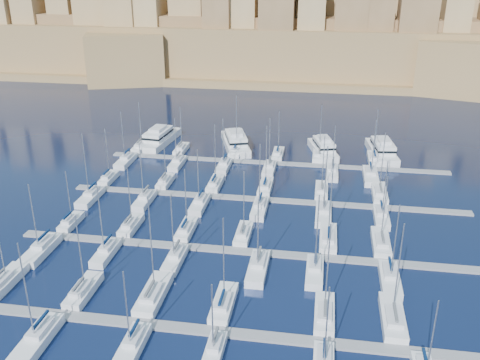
% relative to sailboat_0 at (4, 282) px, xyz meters
% --- Properties ---
extents(ground, '(600.00, 600.00, 0.00)m').
position_rel_sailboat_0_xyz_m(ground, '(36.39, 28.22, -0.75)').
color(ground, black).
rests_on(ground, ground).
extents(pontoon_near, '(84.00, 2.00, 0.40)m').
position_rel_sailboat_0_xyz_m(pontoon_near, '(36.39, -5.78, -0.55)').
color(pontoon_near, slate).
rests_on(pontoon_near, ground).
extents(pontoon_mid_near, '(84.00, 2.00, 0.40)m').
position_rel_sailboat_0_xyz_m(pontoon_mid_near, '(36.39, 16.22, -0.55)').
color(pontoon_mid_near, slate).
rests_on(pontoon_mid_near, ground).
extents(pontoon_mid_far, '(84.00, 2.00, 0.40)m').
position_rel_sailboat_0_xyz_m(pontoon_mid_far, '(36.39, 38.22, -0.55)').
color(pontoon_mid_far, slate).
rests_on(pontoon_mid_far, ground).
extents(pontoon_far, '(84.00, 2.00, 0.40)m').
position_rel_sailboat_0_xyz_m(pontoon_far, '(36.39, 60.22, -0.55)').
color(pontoon_far, slate).
rests_on(pontoon_far, ground).
extents(sailboat_0, '(2.94, 9.79, 14.45)m').
position_rel_sailboat_0_xyz_m(sailboat_0, '(0.00, 0.00, 0.00)').
color(sailboat_0, white).
rests_on(sailboat_0, ground).
extents(sailboat_1, '(2.76, 9.19, 13.58)m').
position_rel_sailboat_0_xyz_m(sailboat_1, '(13.22, -0.29, -0.01)').
color(sailboat_1, white).
rests_on(sailboat_1, ground).
extents(sailboat_2, '(3.21, 10.71, 16.77)m').
position_rel_sailboat_0_xyz_m(sailboat_2, '(24.05, 0.45, 0.03)').
color(sailboat_2, white).
rests_on(sailboat_2, ground).
extents(sailboat_3, '(2.87, 9.57, 14.77)m').
position_rel_sailboat_0_xyz_m(sailboat_3, '(34.88, -0.11, 0.00)').
color(sailboat_3, white).
rests_on(sailboat_3, ground).
extents(sailboat_4, '(2.78, 9.27, 15.15)m').
position_rel_sailboat_0_xyz_m(sailboat_4, '(49.50, -0.25, 0.00)').
color(sailboat_4, white).
rests_on(sailboat_4, ground).
extents(sailboat_5, '(3.15, 10.51, 15.61)m').
position_rel_sailboat_0_xyz_m(sailboat_5, '(58.99, 0.35, 0.02)').
color(sailboat_5, white).
rests_on(sailboat_5, ground).
extents(sailboat_7, '(2.99, 9.96, 15.85)m').
position_rel_sailboat_0_xyz_m(sailboat_7, '(11.93, -11.63, 0.01)').
color(sailboat_7, white).
rests_on(sailboat_7, ground).
extents(sailboat_8, '(2.64, 8.80, 12.75)m').
position_rel_sailboat_0_xyz_m(sailboat_8, '(24.84, -11.06, -0.02)').
color(sailboat_8, white).
rests_on(sailboat_8, ground).
extents(sailboat_9, '(2.22, 7.41, 11.53)m').
position_rel_sailboat_0_xyz_m(sailboat_9, '(35.61, -10.38, -0.04)').
color(sailboat_9, white).
rests_on(sailboat_9, ground).
extents(sailboat_12, '(2.28, 7.59, 11.31)m').
position_rel_sailboat_0_xyz_m(sailboat_12, '(1.11, 20.92, -0.05)').
color(sailboat_12, white).
rests_on(sailboat_12, ground).
extents(sailboat_13, '(2.57, 8.57, 12.98)m').
position_rel_sailboat_0_xyz_m(sailboat_13, '(12.95, 21.40, -0.02)').
color(sailboat_13, white).
rests_on(sailboat_13, ground).
extents(sailboat_14, '(2.61, 8.69, 12.91)m').
position_rel_sailboat_0_xyz_m(sailboat_14, '(23.70, 21.46, -0.02)').
color(sailboat_14, white).
rests_on(sailboat_14, ground).
extents(sailboat_15, '(2.58, 8.60, 13.22)m').
position_rel_sailboat_0_xyz_m(sailboat_15, '(34.48, 21.42, -0.02)').
color(sailboat_15, white).
rests_on(sailboat_15, ground).
extents(sailboat_16, '(3.02, 10.06, 16.54)m').
position_rel_sailboat_0_xyz_m(sailboat_16, '(49.82, 22.13, 0.02)').
color(sailboat_16, white).
rests_on(sailboat_16, ground).
extents(sailboat_17, '(2.99, 9.97, 13.60)m').
position_rel_sailboat_0_xyz_m(sailboat_17, '(59.09, 22.09, -0.00)').
color(sailboat_17, white).
rests_on(sailboat_17, ground).
extents(sailboat_18, '(3.04, 10.12, 13.60)m').
position_rel_sailboat_0_xyz_m(sailboat_18, '(0.66, 10.29, -0.00)').
color(sailboat_18, white).
rests_on(sailboat_18, ground).
extents(sailboat_19, '(2.54, 8.45, 13.68)m').
position_rel_sailboat_0_xyz_m(sailboat_19, '(12.16, 11.11, -0.02)').
color(sailboat_19, white).
rests_on(sailboat_19, ground).
extents(sailboat_20, '(2.60, 8.66, 12.98)m').
position_rel_sailboat_0_xyz_m(sailboat_20, '(24.46, 11.00, -0.02)').
color(sailboat_20, white).
rests_on(sailboat_20, ground).
extents(sailboat_21, '(2.97, 9.91, 13.31)m').
position_rel_sailboat_0_xyz_m(sailboat_21, '(38.59, 10.39, -0.01)').
color(sailboat_21, white).
rests_on(sailboat_21, ground).
extents(sailboat_22, '(2.72, 9.05, 14.85)m').
position_rel_sailboat_0_xyz_m(sailboat_22, '(47.77, 10.81, -0.00)').
color(sailboat_22, white).
rests_on(sailboat_22, ground).
extents(sailboat_23, '(2.96, 9.88, 14.26)m').
position_rel_sailboat_0_xyz_m(sailboat_23, '(59.54, 10.41, -0.00)').
color(sailboat_23, white).
rests_on(sailboat_23, ground).
extents(sailboat_24, '(2.34, 7.79, 12.73)m').
position_rel_sailboat_0_xyz_m(sailboat_24, '(-0.19, 43.02, -0.03)').
color(sailboat_24, white).
rests_on(sailboat_24, ground).
extents(sailboat_25, '(2.41, 8.05, 11.46)m').
position_rel_sailboat_0_xyz_m(sailboat_25, '(13.22, 43.14, -0.04)').
color(sailboat_25, white).
rests_on(sailboat_25, ground).
extents(sailboat_26, '(2.70, 9.01, 14.73)m').
position_rel_sailboat_0_xyz_m(sailboat_26, '(24.64, 43.62, -0.00)').
color(sailboat_26, white).
rests_on(sailboat_26, ground).
extents(sailboat_27, '(2.73, 9.11, 14.93)m').
position_rel_sailboat_0_xyz_m(sailboat_27, '(35.94, 43.66, -0.00)').
color(sailboat_27, white).
rests_on(sailboat_27, ground).
extents(sailboat_28, '(2.68, 8.93, 13.39)m').
position_rel_sailboat_0_xyz_m(sailboat_28, '(48.20, 43.58, -0.02)').
color(sailboat_28, white).
rests_on(sailboat_28, ground).
extents(sailboat_29, '(3.06, 10.20, 14.44)m').
position_rel_sailboat_0_xyz_m(sailboat_29, '(60.52, 44.20, 0.00)').
color(sailboat_29, white).
rests_on(sailboat_29, ground).
extents(sailboat_30, '(2.86, 9.52, 15.28)m').
position_rel_sailboat_0_xyz_m(sailboat_30, '(-0.05, 32.58, 0.00)').
color(sailboat_30, white).
rests_on(sailboat_30, ground).
extents(sailboat_31, '(2.70, 8.99, 13.68)m').
position_rel_sailboat_0_xyz_m(sailboat_31, '(11.78, 32.84, -0.01)').
color(sailboat_31, white).
rests_on(sailboat_31, ground).
extents(sailboat_32, '(2.70, 9.02, 13.03)m').
position_rel_sailboat_0_xyz_m(sailboat_32, '(23.58, 32.83, -0.02)').
color(sailboat_32, white).
rests_on(sailboat_32, ground).
extents(sailboat_33, '(2.78, 9.26, 14.86)m').
position_rel_sailboat_0_xyz_m(sailboat_33, '(36.03, 32.71, -0.00)').
color(sailboat_33, white).
rests_on(sailboat_33, ground).
extents(sailboat_34, '(3.04, 10.12, 15.34)m').
position_rel_sailboat_0_xyz_m(sailboat_34, '(48.80, 32.29, 0.01)').
color(sailboat_34, white).
rests_on(sailboat_34, ground).
extents(sailboat_35, '(2.75, 9.18, 12.89)m').
position_rel_sailboat_0_xyz_m(sailboat_35, '(60.01, 32.75, -0.02)').
color(sailboat_35, white).
rests_on(sailboat_35, ground).
extents(sailboat_36, '(2.66, 8.87, 13.08)m').
position_rel_sailboat_0_xyz_m(sailboat_36, '(-0.19, 65.55, -0.02)').
color(sailboat_36, white).
rests_on(sailboat_36, ground).
extents(sailboat_37, '(2.51, 8.36, 12.42)m').
position_rel_sailboat_0_xyz_m(sailboat_37, '(10.99, 65.30, -0.03)').
color(sailboat_37, white).
rests_on(sailboat_37, ground).
extents(sailboat_38, '(2.86, 9.54, 15.76)m').
position_rel_sailboat_0_xyz_m(sailboat_38, '(25.65, 65.88, 0.01)').
color(sailboat_38, white).
rests_on(sailboat_38, ground).
extents(sailboat_39, '(2.62, 8.73, 12.26)m').
position_rel_sailboat_0_xyz_m(sailboat_39, '(36.64, 65.48, -0.03)').
color(sailboat_39, white).
rests_on(sailboat_39, ground).
extents(sailboat_40, '(3.15, 10.48, 13.94)m').
position_rel_sailboat_0_xyz_m(sailboat_40, '(47.13, 66.34, 0.00)').
color(sailboat_40, white).
rests_on(sailboat_40, ground).
extents(sailboat_41, '(2.80, 9.33, 13.61)m').
position_rel_sailboat_0_xyz_m(sailboat_41, '(60.76, 65.77, -0.01)').
color(sailboat_41, white).
rests_on(sailboat_41, ground).
extents(sailboat_42, '(2.84, 9.46, 13.75)m').
position_rel_sailboat_0_xyz_m(sailboat_42, '(-0.40, 54.61, -0.01)').
color(sailboat_42, white).
rests_on(sailboat_42, ground).
extents(sailboat_43, '(2.61, 8.70, 12.68)m').
position_rel_sailboat_0_xyz_m(sailboat_43, '(12.75, 54.99, -0.02)').
color(sailboat_43, white).
rests_on(sailboat_43, ground).
extents(sailboat_44, '(2.70, 8.99, 13.12)m').
position_rel_sailboat_0_xyz_m(sailboat_44, '(24.47, 54.84, -0.02)').
color(sailboat_44, white).
rests_on(sailboat_44, ground).
extents(sailboat_45, '(2.70, 9.02, 13.75)m').
position_rel_sailboat_0_xyz_m(sailboat_45, '(35.56, 54.83, -0.01)').
color(sailboat_45, white).
rests_on(sailboat_45, ground).
extents(sailboat_46, '(2.70, 9.01, 12.67)m').
position_rel_sailboat_0_xyz_m(sailboat_46, '(50.48, 54.83, -0.02)').
color(sailboat_46, white).
rests_on(sailboat_46, ground).
extents(sailboat_47, '(3.23, 10.76, 14.76)m').
position_rel_sailboat_0_xyz_m(sailboat_47, '(59.27, 53.97, 0.01)').
color(sailboat_47, white).
rests_on(sailboat_47, ground).
extents(motor_yacht_a, '(7.50, 19.26, 5.25)m').
position_rel_sailboat_0_xyz_m(motor_yacht_a, '(3.34, 70.75, 0.97)').
color(motor_yacht_a, white).
rests_on(motor_yacht_a, ground).
extents(motor_yacht_b, '(11.02, 19.50, 5.25)m').
position_rel_sailboat_0_xyz_m(motor_yacht_b, '(24.68, 70.72, 0.97)').
color(motor_yacht_b, white).
rests_on(motor_yacht_b, ground).
extents(motor_yacht_c, '(8.58, 16.20, 5.25)m').
position_rel_sailboat_0_xyz_m(motor_yacht_c, '(48.08, 69.19, 0.97)').
color(motor_yacht_c, white).
rests_on(motor_yacht_c, ground).
extents(motor_yacht_d, '(7.61, 18.42, 5.25)m').
position_rel_sailboat_0_xyz_m(motor_yacht_d, '(63.11, 70.32, 0.97)').
color(motor_yacht_d, white).
rests_on(motor_yacht_d, ground).
extents(fortified_city, '(460.00, 108.95, 59.52)m').
position_rel_sailboat_0_xyz_m(fortified_city, '(36.20, 183.49, 13.99)').
color(fortified_city, brown).
rests_on(fortified_city, ground).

